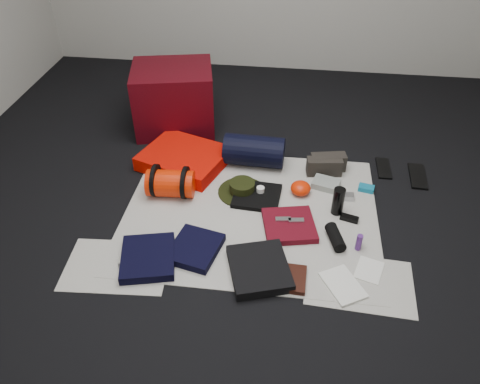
# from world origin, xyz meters

# --- Properties ---
(floor) EXTENTS (4.50, 4.50, 0.02)m
(floor) POSITION_xyz_m (0.00, 0.00, -0.01)
(floor) COLOR black
(floor) RESTS_ON ground
(newspaper_mat) EXTENTS (1.60, 1.30, 0.01)m
(newspaper_mat) POSITION_xyz_m (0.00, 0.00, 0.00)
(newspaper_mat) COLOR silver
(newspaper_mat) RESTS_ON floor
(newspaper_sheet_front_left) EXTENTS (0.61, 0.44, 0.00)m
(newspaper_sheet_front_left) POSITION_xyz_m (-0.70, -0.55, 0.00)
(newspaper_sheet_front_left) COLOR silver
(newspaper_sheet_front_left) RESTS_ON floor
(newspaper_sheet_front_right) EXTENTS (0.60, 0.43, 0.00)m
(newspaper_sheet_front_right) POSITION_xyz_m (0.65, -0.50, 0.00)
(newspaper_sheet_front_right) COLOR silver
(newspaper_sheet_front_right) RESTS_ON floor
(red_cabinet) EXTENTS (0.70, 0.62, 0.51)m
(red_cabinet) POSITION_xyz_m (-0.72, 0.99, 0.25)
(red_cabinet) COLOR #45050C
(red_cabinet) RESTS_ON floor
(sleeping_pad) EXTENTS (0.69, 0.63, 0.10)m
(sleeping_pad) POSITION_xyz_m (-0.54, 0.47, 0.06)
(sleeping_pad) COLOR red
(sleeping_pad) RESTS_ON newspaper_mat
(stuff_sack) EXTENTS (0.32, 0.20, 0.18)m
(stuff_sack) POSITION_xyz_m (-0.55, 0.11, 0.10)
(stuff_sack) COLOR red
(stuff_sack) RESTS_ON newspaper_mat
(sack_strap_left) EXTENTS (0.02, 0.22, 0.22)m
(sack_strap_left) POSITION_xyz_m (-0.65, 0.11, 0.11)
(sack_strap_left) COLOR black
(sack_strap_left) RESTS_ON newspaper_mat
(sack_strap_right) EXTENTS (0.03, 0.22, 0.22)m
(sack_strap_right) POSITION_xyz_m (-0.45, 0.11, 0.11)
(sack_strap_right) COLOR black
(sack_strap_right) RESTS_ON newspaper_mat
(navy_duffel) EXTENTS (0.44, 0.24, 0.22)m
(navy_duffel) POSITION_xyz_m (-0.04, 0.53, 0.12)
(navy_duffel) COLOR black
(navy_duffel) RESTS_ON newspaper_mat
(boonie_brim) EXTENTS (0.40, 0.40, 0.01)m
(boonie_brim) POSITION_xyz_m (-0.08, 0.19, 0.01)
(boonie_brim) COLOR black
(boonie_brim) RESTS_ON newspaper_mat
(boonie_crown) EXTENTS (0.17, 0.17, 0.08)m
(boonie_crown) POSITION_xyz_m (-0.08, 0.19, 0.05)
(boonie_crown) COLOR black
(boonie_crown) RESTS_ON boonie_brim
(hiking_boot_left) EXTENTS (0.25, 0.12, 0.12)m
(hiking_boot_left) POSITION_xyz_m (0.47, 0.48, 0.07)
(hiking_boot_left) COLOR #2C2822
(hiking_boot_left) RESTS_ON newspaper_mat
(hiking_boot_right) EXTENTS (0.26, 0.14, 0.12)m
(hiking_boot_right) POSITION_xyz_m (0.49, 0.53, 0.07)
(hiking_boot_right) COLOR #2C2822
(hiking_boot_right) RESTS_ON newspaper_mat
(flip_flop_left) EXTENTS (0.09, 0.25, 0.01)m
(flip_flop_left) POSITION_xyz_m (0.90, 0.60, 0.01)
(flip_flop_left) COLOR black
(flip_flop_left) RESTS_ON floor
(flip_flop_right) EXTENTS (0.12, 0.30, 0.02)m
(flip_flop_right) POSITION_xyz_m (1.13, 0.53, 0.01)
(flip_flop_right) COLOR black
(flip_flop_right) RESTS_ON floor
(trousers_navy_a) EXTENTS (0.37, 0.40, 0.05)m
(trousers_navy_a) POSITION_xyz_m (-0.53, -0.49, 0.03)
(trousers_navy_a) COLOR black
(trousers_navy_a) RESTS_ON newspaper_mat
(trousers_navy_b) EXTENTS (0.33, 0.36, 0.05)m
(trousers_navy_b) POSITION_xyz_m (-0.28, -0.39, 0.03)
(trousers_navy_b) COLOR black
(trousers_navy_b) RESTS_ON newspaper_mat
(trousers_charcoal) EXTENTS (0.41, 0.44, 0.06)m
(trousers_charcoal) POSITION_xyz_m (0.10, -0.50, 0.03)
(trousers_charcoal) COLOR black
(trousers_charcoal) RESTS_ON newspaper_mat
(black_tshirt) EXTENTS (0.32, 0.30, 0.03)m
(black_tshirt) POSITION_xyz_m (0.02, 0.15, 0.02)
(black_tshirt) COLOR black
(black_tshirt) RESTS_ON newspaper_mat
(red_shirt) EXTENTS (0.36, 0.36, 0.04)m
(red_shirt) POSITION_xyz_m (0.25, -0.12, 0.03)
(red_shirt) COLOR #590915
(red_shirt) RESTS_ON newspaper_mat
(orange_stuff_sack) EXTENTS (0.15, 0.15, 0.09)m
(orange_stuff_sack) POSITION_xyz_m (0.31, 0.23, 0.05)
(orange_stuff_sack) COLOR red
(orange_stuff_sack) RESTS_ON newspaper_mat
(first_aid_pouch) EXTENTS (0.21, 0.18, 0.04)m
(first_aid_pouch) POSITION_xyz_m (0.48, 0.33, 0.03)
(first_aid_pouch) COLOR gray
(first_aid_pouch) RESTS_ON newspaper_mat
(water_bottle) EXTENTS (0.09, 0.09, 0.19)m
(water_bottle) POSITION_xyz_m (0.54, 0.07, 0.10)
(water_bottle) COLOR black
(water_bottle) RESTS_ON newspaper_mat
(speaker) EXTENTS (0.12, 0.20, 0.07)m
(speaker) POSITION_xyz_m (0.53, -0.20, 0.04)
(speaker) COLOR black
(speaker) RESTS_ON newspaper_mat
(compact_camera) EXTENTS (0.09, 0.06, 0.04)m
(compact_camera) POSITION_xyz_m (0.61, 0.21, 0.02)
(compact_camera) COLOR #B3B3B8
(compact_camera) RESTS_ON newspaper_mat
(cyan_case) EXTENTS (0.11, 0.09, 0.03)m
(cyan_case) POSITION_xyz_m (0.75, 0.32, 0.02)
(cyan_case) COLOR #0E6B8E
(cyan_case) RESTS_ON newspaper_mat
(toiletry_purple) EXTENTS (0.05, 0.05, 0.11)m
(toiletry_purple) POSITION_xyz_m (0.66, -0.24, 0.06)
(toiletry_purple) COLOR #532579
(toiletry_purple) RESTS_ON newspaper_mat
(toiletry_clear) EXTENTS (0.03, 0.03, 0.08)m
(toiletry_clear) POSITION_xyz_m (0.66, -0.21, 0.05)
(toiletry_clear) COLOR #AEB3AE
(toiletry_clear) RESTS_ON newspaper_mat
(paperback_book) EXTENTS (0.13, 0.20, 0.03)m
(paperback_book) POSITION_xyz_m (0.30, -0.53, 0.02)
(paperback_book) COLOR black
(paperback_book) RESTS_ON newspaper_mat
(map_booklet) EXTENTS (0.27, 0.30, 0.01)m
(map_booklet) POSITION_xyz_m (0.56, -0.54, 0.01)
(map_booklet) COLOR silver
(map_booklet) RESTS_ON newspaper_mat
(map_printout) EXTENTS (0.19, 0.21, 0.01)m
(map_printout) POSITION_xyz_m (0.71, -0.41, 0.01)
(map_printout) COLOR silver
(map_printout) RESTS_ON newspaper_mat
(sunglasses) EXTENTS (0.12, 0.08, 0.03)m
(sunglasses) POSITION_xyz_m (0.62, 0.00, 0.02)
(sunglasses) COLOR black
(sunglasses) RESTS_ON newspaper_mat
(key_cluster) EXTENTS (0.09, 0.09, 0.01)m
(key_cluster) POSITION_xyz_m (-0.65, -0.56, 0.01)
(key_cluster) COLOR #B3B3B8
(key_cluster) RESTS_ON newspaper_mat
(tape_roll) EXTENTS (0.05, 0.05, 0.04)m
(tape_roll) POSITION_xyz_m (0.04, 0.18, 0.05)
(tape_roll) COLOR white
(tape_roll) RESTS_ON black_tshirt
(energy_bar_a) EXTENTS (0.10, 0.05, 0.01)m
(energy_bar_a) POSITION_xyz_m (0.21, -0.10, 0.05)
(energy_bar_a) COLOR #B3B3B8
(energy_bar_a) RESTS_ON red_shirt
(energy_bar_b) EXTENTS (0.10, 0.05, 0.01)m
(energy_bar_b) POSITION_xyz_m (0.29, -0.10, 0.05)
(energy_bar_b) COLOR #B3B3B8
(energy_bar_b) RESTS_ON red_shirt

